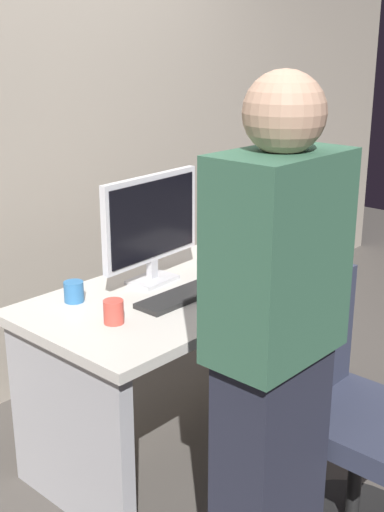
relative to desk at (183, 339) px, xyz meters
name	(u,v)px	position (x,y,z in m)	size (l,w,h in m)	color
ground_plane	(184,441)	(0.00, 0.00, -0.50)	(9.00, 9.00, 0.00)	#4C4742
wall_back	(36,86)	(0.00, 0.94, 1.00)	(6.40, 0.10, 3.00)	#9E9384
desk	(183,339)	(0.00, 0.00, 0.00)	(1.35, 0.73, 0.73)	beige
office_chair	(345,423)	(-0.01, -0.78, -0.07)	(0.52, 0.52, 0.94)	black
person_at_desk	(274,356)	(-0.43, -0.76, 0.34)	(0.40, 0.24, 1.64)	#262838
monitor	(152,223)	(-0.03, 0.15, 0.49)	(0.54, 0.15, 0.46)	silver
keyboard	(184,295)	(-0.07, -0.07, 0.24)	(0.43, 0.13, 0.02)	#262626
mouse	(234,273)	(0.25, -0.06, 0.25)	(0.06, 0.10, 0.03)	white
cup_near_keyboard	(114,312)	(-0.43, -0.06, 0.28)	(0.07, 0.07, 0.09)	#D84C3F
cup_by_monitor	(74,292)	(-0.39, 0.21, 0.27)	(0.08, 0.08, 0.08)	#3372B2
book_stack	(239,243)	(0.48, 0.10, 0.30)	(0.21, 0.17, 0.12)	gold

